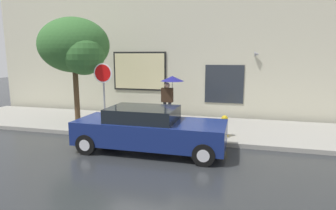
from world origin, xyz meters
TOP-DOWN VIEW (x-y plane):
  - ground_plane at (0.00, 0.00)m, footprint 60.00×60.00m
  - sidewalk at (0.00, 3.00)m, footprint 20.00×4.00m
  - building_facade at (-0.01, 5.50)m, footprint 20.00×0.67m
  - parked_car at (0.44, -0.01)m, footprint 4.73×1.84m
  - fire_hydrant at (2.68, 1.75)m, footprint 0.30×0.44m
  - pedestrian_with_umbrella at (0.24, 3.56)m, footprint 1.01×1.01m
  - street_tree at (-3.46, 2.23)m, footprint 3.02×2.57m
  - stop_sign at (-2.00, 1.72)m, footprint 0.76×0.10m

SIDE VIEW (x-z plane):
  - ground_plane at x=0.00m, z-range 0.00..0.00m
  - sidewalk at x=0.00m, z-range 0.00..0.15m
  - fire_hydrant at x=2.68m, z-range 0.14..0.92m
  - parked_car at x=0.44m, z-range 0.00..1.41m
  - pedestrian_with_umbrella at x=0.24m, z-range 0.74..2.75m
  - stop_sign at x=-2.00m, z-range 0.68..3.27m
  - street_tree at x=-3.46m, z-range 1.15..5.58m
  - building_facade at x=-0.01m, z-range -0.01..6.99m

